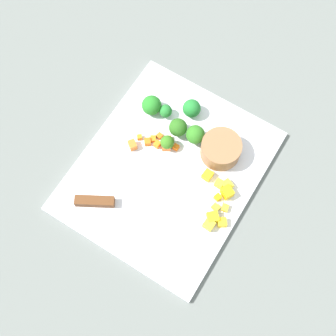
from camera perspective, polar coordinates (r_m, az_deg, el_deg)
ground_plane at (r=0.96m, az=0.00°, el=-0.47°), size 4.00×4.00×0.00m
cutting_board at (r=0.95m, az=0.00°, el=-0.34°), size 0.40×0.34×0.01m
prep_bowl at (r=0.94m, az=6.50°, el=2.31°), size 0.08×0.08×0.04m
chef_knife at (r=0.92m, az=-5.89°, el=-4.26°), size 0.16×0.26×0.02m
carrot_dice_0 at (r=0.96m, az=0.98°, el=2.57°), size 0.01×0.01×0.01m
carrot_dice_1 at (r=0.97m, az=-3.50°, el=3.78°), size 0.01×0.01×0.01m
carrot_dice_2 at (r=0.97m, az=0.06°, el=3.56°), size 0.02×0.02×0.01m
carrot_dice_3 at (r=0.96m, az=-4.37°, el=2.84°), size 0.02×0.02×0.02m
carrot_dice_4 at (r=0.95m, az=-0.21°, el=2.66°), size 0.02×0.02×0.02m
carrot_dice_5 at (r=0.96m, az=-2.53°, el=3.23°), size 0.02×0.02×0.01m
carrot_dice_6 at (r=0.97m, az=-1.05°, el=3.96°), size 0.01×0.01×0.01m
carrot_dice_7 at (r=0.96m, az=-1.34°, el=2.92°), size 0.01×0.01×0.01m
carrot_dice_8 at (r=0.97m, az=-1.84°, el=3.59°), size 0.02×0.02×0.01m
pepper_dice_0 at (r=0.93m, az=6.29°, el=-1.91°), size 0.02×0.02×0.02m
pepper_dice_1 at (r=0.92m, az=5.86°, el=-4.86°), size 0.01×0.02×0.01m
pepper_dice_2 at (r=0.92m, az=7.00°, el=-4.88°), size 0.02×0.02×0.01m
pepper_dice_3 at (r=0.92m, az=6.15°, el=-3.53°), size 0.01×0.01×0.01m
pepper_dice_4 at (r=0.93m, az=7.23°, el=-2.11°), size 0.03×0.03×0.01m
pepper_dice_5 at (r=0.92m, az=7.26°, el=-2.96°), size 0.03×0.03×0.02m
pepper_dice_6 at (r=0.91m, az=6.65°, el=-6.64°), size 0.02×0.02×0.01m
pepper_dice_7 at (r=0.93m, az=4.87°, el=-0.89°), size 0.02×0.02×0.02m
pepper_dice_8 at (r=0.90m, az=5.03°, el=-6.95°), size 0.02×0.02×0.02m
pepper_dice_9 at (r=0.91m, az=5.51°, el=-6.05°), size 0.03×0.03×0.02m
broccoli_floret_0 at (r=0.95m, az=3.37°, el=4.10°), size 0.04×0.04×0.05m
broccoli_floret_1 at (r=0.98m, az=2.92°, el=7.31°), size 0.04×0.04×0.04m
broccoli_floret_2 at (r=0.98m, az=-2.02°, el=7.69°), size 0.04×0.04×0.04m
broccoli_floret_3 at (r=0.95m, az=1.24°, el=4.98°), size 0.04×0.04×0.04m
broccoli_floret_4 at (r=0.98m, az=-0.30°, el=6.99°), size 0.03×0.03×0.03m
broccoli_floret_5 at (r=0.94m, az=-0.10°, el=3.17°), size 0.03×0.03×0.04m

